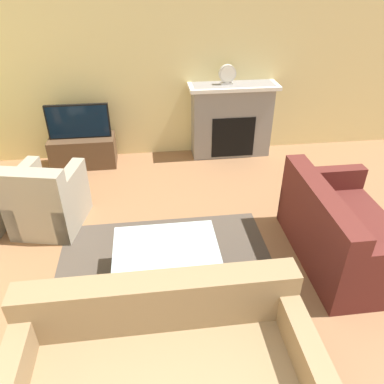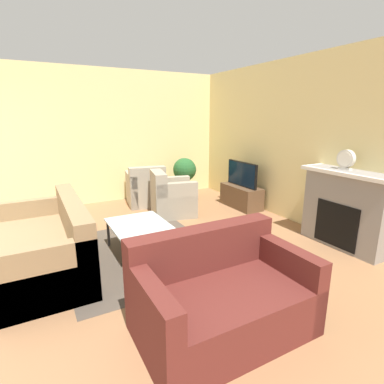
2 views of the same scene
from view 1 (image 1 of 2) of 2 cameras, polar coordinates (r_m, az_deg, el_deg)
name	(u,v)px [view 1 (image 1 of 2)]	position (r m, az deg, el deg)	size (l,w,h in m)	color
wall_back	(141,63)	(5.45, -7.76, 18.94)	(8.21, 0.06, 2.70)	beige
area_rug	(168,280)	(3.63, -3.75, -13.27)	(2.14, 1.92, 0.00)	#4C4238
fireplace	(231,119)	(5.62, 6.03, 11.05)	(1.26, 0.41, 1.07)	gray
tv_stand	(84,151)	(5.61, -16.20, 5.97)	(0.91, 0.40, 0.43)	brown
tv	(78,121)	(5.43, -16.94, 10.25)	(0.85, 0.06, 0.48)	black
couch_sectional	(164,374)	(2.72, -4.25, -25.88)	(1.89, 0.93, 0.82)	#8C704C
couch_loveseat	(342,234)	(3.96, 21.91, -5.95)	(0.89, 1.42, 0.82)	#5B231E
armchair_accent	(48,203)	(4.38, -21.16, -1.51)	(0.81, 0.86, 0.82)	#9E937F
coffee_table	(166,251)	(3.38, -3.97, -9.00)	(0.94, 0.72, 0.40)	#333338
mantel_clock	(227,74)	(5.40, 5.40, 17.43)	(0.24, 0.07, 0.27)	beige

